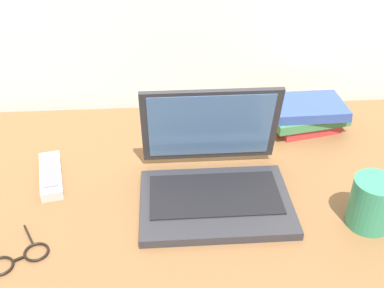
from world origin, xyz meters
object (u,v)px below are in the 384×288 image
at_px(eyeglasses, 18,257).
at_px(laptop, 214,175).
at_px(remote_control_far, 51,175).
at_px(book_stack, 306,114).
at_px(coffee_mug, 374,202).

bearing_deg(eyeglasses, laptop, 23.92).
xyz_separation_m(laptop, remote_control_far, (-0.36, 0.07, -0.03)).
height_order(remote_control_far, book_stack, book_stack).
distance_m(laptop, remote_control_far, 0.37).
bearing_deg(eyeglasses, book_stack, 33.14).
xyz_separation_m(laptop, coffee_mug, (0.30, -0.12, 0.01)).
distance_m(coffee_mug, remote_control_far, 0.68).
bearing_deg(coffee_mug, eyeglasses, -175.86).
bearing_deg(remote_control_far, laptop, -11.17).
relative_size(laptop, book_stack, 1.43).
relative_size(laptop, eyeglasses, 2.31).
relative_size(remote_control_far, book_stack, 0.76).
xyz_separation_m(coffee_mug, book_stack, (-0.03, 0.37, -0.01)).
height_order(coffee_mug, remote_control_far, coffee_mug).
xyz_separation_m(remote_control_far, book_stack, (0.63, 0.18, 0.03)).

